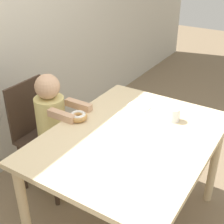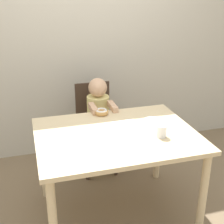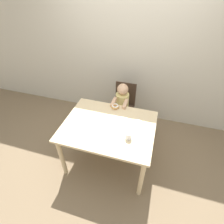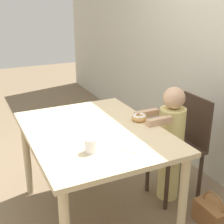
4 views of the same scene
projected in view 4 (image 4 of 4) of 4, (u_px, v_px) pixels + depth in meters
The scene contains 9 objects.
ground_plane at pixel (96, 216), 2.55m from camera, with size 12.00×12.00×0.00m, color #7A664C.
dining_table at pixel (94, 142), 2.32m from camera, with size 1.23×0.95×0.77m.
chair at pixel (181, 146), 2.69m from camera, with size 0.36×0.41×0.90m.
child_figure at pixel (170, 143), 2.62m from camera, with size 0.23×0.41×1.01m.
donut at pixel (139, 117), 2.45m from camera, with size 0.12×0.12×0.05m.
napkin at pixel (104, 132), 2.25m from camera, with size 0.33×0.33×0.00m.
handbag at pixel (212, 214), 2.42m from camera, with size 0.27×0.17×0.29m.
cup at pixel (91, 145), 1.95m from camera, with size 0.08×0.08×0.09m.
plate at pixel (135, 146), 2.03m from camera, with size 0.17×0.17×0.01m.
Camera 4 is at (1.94, -0.79, 1.70)m, focal length 50.00 mm.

